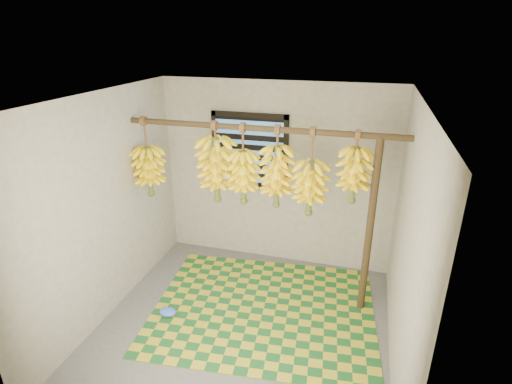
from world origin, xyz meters
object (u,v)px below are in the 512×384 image
(banana_bunch_e, at_px, (310,188))
(support_post, at_px, (370,229))
(woven_mat, at_px, (264,309))
(banana_bunch_b, at_px, (216,170))
(banana_bunch_f, at_px, (354,175))
(banana_bunch_a, at_px, (149,171))
(banana_bunch_c, at_px, (243,177))
(plastic_bag, at_px, (168,312))
(banana_bunch_d, at_px, (277,177))

(banana_bunch_e, bearing_deg, support_post, 0.00)
(woven_mat, height_order, banana_bunch_e, banana_bunch_e)
(banana_bunch_b, height_order, banana_bunch_f, same)
(banana_bunch_a, height_order, banana_bunch_b, same)
(banana_bunch_c, relative_size, banana_bunch_e, 0.95)
(banana_bunch_a, distance_m, banana_bunch_e, 1.90)
(plastic_bag, bearing_deg, banana_bunch_a, 124.13)
(plastic_bag, xyz_separation_m, banana_bunch_c, (0.66, 0.74, 1.40))
(banana_bunch_f, bearing_deg, banana_bunch_b, 180.00)
(plastic_bag, bearing_deg, banana_bunch_f, 21.83)
(banana_bunch_b, bearing_deg, support_post, 0.00)
(banana_bunch_c, xyz_separation_m, banana_bunch_d, (0.37, 0.00, 0.04))
(banana_bunch_a, relative_size, banana_bunch_e, 0.99)
(banana_bunch_b, xyz_separation_m, banana_bunch_c, (0.31, -0.00, -0.06))
(woven_mat, xyz_separation_m, banana_bunch_a, (-1.49, 0.34, 1.40))
(banana_bunch_b, bearing_deg, banana_bunch_d, 0.00)
(plastic_bag, distance_m, banana_bunch_d, 1.92)
(plastic_bag, bearing_deg, banana_bunch_d, 35.30)
(banana_bunch_d, distance_m, banana_bunch_e, 0.37)
(banana_bunch_d, height_order, banana_bunch_e, same)
(banana_bunch_a, xyz_separation_m, banana_bunch_e, (1.90, -0.00, -0.01))
(banana_bunch_d, bearing_deg, banana_bunch_e, -0.00)
(plastic_bag, relative_size, banana_bunch_a, 0.21)
(plastic_bag, bearing_deg, woven_mat, 21.81)
(support_post, distance_m, banana_bunch_a, 2.58)
(plastic_bag, xyz_separation_m, banana_bunch_f, (1.84, 0.74, 1.53))
(banana_bunch_b, bearing_deg, plastic_bag, -115.47)
(banana_bunch_b, distance_m, banana_bunch_d, 0.69)
(plastic_bag, distance_m, banana_bunch_c, 1.71)
(support_post, height_order, banana_bunch_d, banana_bunch_d)
(woven_mat, height_order, banana_bunch_b, banana_bunch_b)
(banana_bunch_d, relative_size, banana_bunch_e, 0.95)
(banana_bunch_d, height_order, banana_bunch_f, same)
(banana_bunch_c, bearing_deg, banana_bunch_b, 180.00)
(woven_mat, bearing_deg, banana_bunch_f, 21.85)
(support_post, bearing_deg, banana_bunch_b, 180.00)
(banana_bunch_b, distance_m, banana_bunch_c, 0.32)
(support_post, bearing_deg, plastic_bag, -160.26)
(banana_bunch_e, height_order, banana_bunch_f, same)
(plastic_bag, height_order, banana_bunch_a, banana_bunch_a)
(banana_bunch_c, bearing_deg, banana_bunch_e, 0.00)
(banana_bunch_b, xyz_separation_m, banana_bunch_d, (0.69, 0.00, -0.01))
(support_post, height_order, banana_bunch_a, banana_bunch_a)
(banana_bunch_c, xyz_separation_m, banana_bunch_f, (1.17, 0.00, 0.14))
(woven_mat, bearing_deg, banana_bunch_c, 134.47)
(support_post, xyz_separation_m, woven_mat, (-1.06, -0.34, -0.99))
(banana_bunch_e, relative_size, banana_bunch_f, 1.25)
(support_post, xyz_separation_m, plastic_bag, (-2.05, -0.74, -0.95))
(plastic_bag, xyz_separation_m, banana_bunch_b, (0.35, 0.74, 1.45))
(plastic_bag, bearing_deg, support_post, 19.74)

